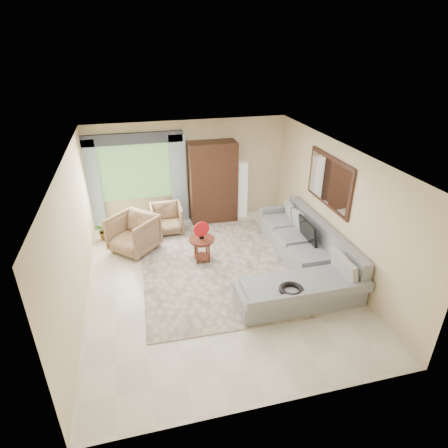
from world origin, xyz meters
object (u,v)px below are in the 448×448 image
object	(u,v)px
tv_screen	(308,231)
armchair_left	(134,234)
potted_plant	(106,230)
armchair_right	(167,219)
sectional_sofa	(302,260)
floor_lamp	(242,190)
armoire	(213,182)
coffee_table	(202,249)

from	to	relation	value
tv_screen	armchair_left	world-z (taller)	tv_screen
potted_plant	armchair_right	bearing A→B (deg)	1.62
sectional_sofa	potted_plant	distance (m)	4.67
sectional_sofa	floor_lamp	bearing A→B (deg)	98.33
armchair_left	potted_plant	size ratio (longest dim) A/B	1.88
tv_screen	armoire	xyz separation A→B (m)	(-1.50, 2.48, 0.33)
tv_screen	armchair_left	size ratio (longest dim) A/B	0.79
coffee_table	floor_lamp	world-z (taller)	floor_lamp
sectional_sofa	armchair_left	world-z (taller)	sectional_sofa
armchair_left	armchair_right	distance (m)	1.11
tv_screen	potted_plant	bearing A→B (deg)	154.31
coffee_table	armoire	bearing A→B (deg)	70.72
coffee_table	floor_lamp	distance (m)	2.56
sectional_sofa	armchair_left	distance (m)	3.76
armchair_right	floor_lamp	world-z (taller)	floor_lamp
sectional_sofa	floor_lamp	size ratio (longest dim) A/B	2.31
tv_screen	floor_lamp	world-z (taller)	floor_lamp
potted_plant	floor_lamp	world-z (taller)	floor_lamp
coffee_table	armchair_right	xyz separation A→B (m)	(-0.59, 1.58, 0.06)
armchair_left	floor_lamp	size ratio (longest dim) A/B	0.62
armchair_left	armchair_right	bearing A→B (deg)	86.23
armchair_right	potted_plant	distance (m)	1.47
armchair_right	potted_plant	xyz separation A→B (m)	(-1.47, -0.04, -0.10)
armchair_right	armchair_left	bearing A→B (deg)	-137.61
potted_plant	tv_screen	bearing A→B (deg)	-25.69
coffee_table	armchair_right	distance (m)	1.68
coffee_table	potted_plant	world-z (taller)	coffee_table
armchair_left	potted_plant	bearing A→B (deg)	176.75
armchair_right	coffee_table	bearing A→B (deg)	-69.54
sectional_sofa	tv_screen	xyz separation A→B (m)	(0.27, 0.42, 0.44)
coffee_table	floor_lamp	bearing A→B (deg)	53.77
floor_lamp	coffee_table	bearing A→B (deg)	-126.23
floor_lamp	sectional_sofa	bearing A→B (deg)	-81.67
armchair_left	floor_lamp	distance (m)	3.15
coffee_table	potted_plant	size ratio (longest dim) A/B	1.11
armchair_left	armchair_right	world-z (taller)	armchair_left
coffee_table	floor_lamp	size ratio (longest dim) A/B	0.37
armchair_left	armoire	distance (m)	2.46
coffee_table	potted_plant	xyz separation A→B (m)	(-2.05, 1.53, -0.04)
armchair_left	coffee_table	bearing A→B (deg)	13.24
tv_screen	armoire	bearing A→B (deg)	121.16
coffee_table	armchair_right	world-z (taller)	armchair_right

